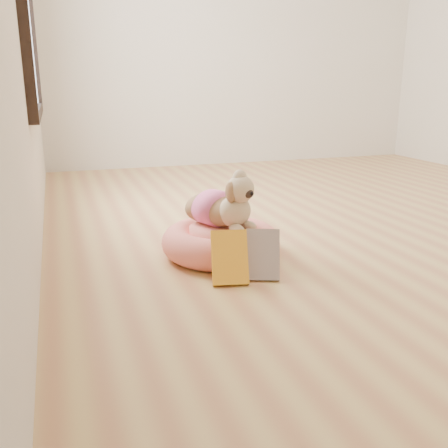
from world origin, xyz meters
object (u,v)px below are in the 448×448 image
object	(u,v)px
pet_bed	(221,242)
book_yellow	(230,257)
book_white	(263,255)
dog	(223,196)

from	to	relation	value
pet_bed	book_yellow	xyz separation A→B (m)	(-0.07, -0.34, 0.04)
pet_bed	book_white	bearing A→B (deg)	-75.54
pet_bed	book_white	world-z (taller)	book_white
dog	book_white	size ratio (longest dim) A/B	1.80
pet_bed	book_yellow	world-z (taller)	book_yellow
book_yellow	book_white	bearing A→B (deg)	14.74
pet_bed	book_white	size ratio (longest dim) A/B	2.59
pet_bed	book_white	xyz separation A→B (m)	(0.09, -0.33, 0.03)
dog	book_yellow	bearing A→B (deg)	-128.33
pet_bed	dog	bearing A→B (deg)	26.93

